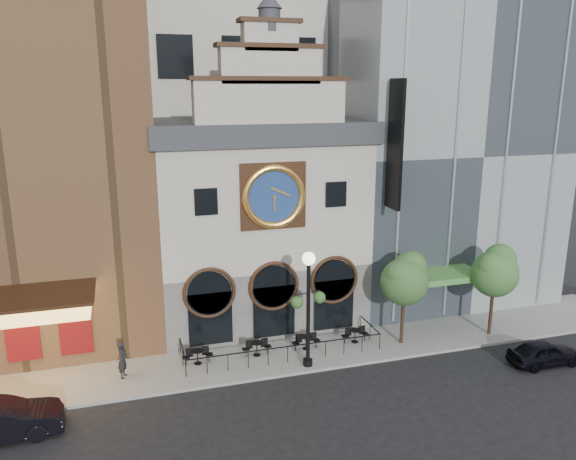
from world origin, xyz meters
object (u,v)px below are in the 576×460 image
(tree_left, at_px, (405,278))
(tree_right, at_px, (495,270))
(pedestrian, at_px, (123,360))
(bistro_2, at_px, (306,341))
(car_right, at_px, (544,353))
(lamppost, at_px, (308,297))
(bistro_1, at_px, (257,347))
(bistro_0, at_px, (198,356))
(bistro_3, at_px, (355,335))

(tree_left, relative_size, tree_right, 0.99)
(pedestrian, height_order, tree_right, tree_right)
(bistro_2, height_order, tree_right, tree_right)
(car_right, relative_size, lamppost, 0.63)
(car_right, bearing_deg, bistro_1, 72.10)
(bistro_2, bearing_deg, pedestrian, -178.21)
(bistro_0, relative_size, pedestrian, 0.83)
(bistro_0, height_order, pedestrian, pedestrian)
(bistro_3, bearing_deg, pedestrian, -178.53)
(bistro_0, distance_m, bistro_1, 3.19)
(bistro_2, bearing_deg, bistro_1, 178.88)
(bistro_2, relative_size, bistro_3, 1.00)
(bistro_1, height_order, lamppost, lamppost)
(bistro_2, bearing_deg, lamppost, -105.56)
(tree_left, bearing_deg, car_right, -34.94)
(tree_right, bearing_deg, pedestrian, 177.60)
(bistro_0, bearing_deg, bistro_3, 0.00)
(pedestrian, bearing_deg, car_right, -85.73)
(pedestrian, distance_m, tree_left, 15.45)
(car_right, distance_m, tree_right, 5.16)
(tree_right, bearing_deg, bistro_3, 171.60)
(car_right, distance_m, lamppost, 12.89)
(bistro_1, bearing_deg, pedestrian, -177.05)
(bistro_1, relative_size, car_right, 0.41)
(car_right, bearing_deg, bistro_0, 75.53)
(bistro_3, bearing_deg, bistro_1, 179.67)
(bistro_2, relative_size, pedestrian, 0.83)
(bistro_1, bearing_deg, tree_right, -5.07)
(lamppost, distance_m, tree_right, 11.49)
(bistro_0, relative_size, lamppost, 0.26)
(bistro_1, height_order, car_right, car_right)
(bistro_0, bearing_deg, lamppost, -18.32)
(bistro_1, xyz_separation_m, bistro_3, (5.71, -0.03, 0.00))
(lamppost, bearing_deg, tree_right, -10.52)
(bistro_1, height_order, pedestrian, pedestrian)
(car_right, distance_m, pedestrian, 21.75)
(bistro_3, xyz_separation_m, car_right, (8.61, -5.02, 0.05))
(bistro_0, bearing_deg, pedestrian, -175.04)
(bistro_1, height_order, bistro_3, same)
(bistro_3, relative_size, pedestrian, 0.83)
(bistro_1, relative_size, lamppost, 0.26)
(bistro_1, xyz_separation_m, tree_left, (8.25, -0.81, 3.40))
(tree_left, bearing_deg, lamppost, -170.18)
(bistro_2, distance_m, pedestrian, 9.71)
(bistro_3, relative_size, car_right, 0.41)
(bistro_0, bearing_deg, bistro_2, -0.21)
(car_right, bearing_deg, bistro_2, 68.13)
(bistro_2, xyz_separation_m, bistro_3, (2.93, 0.02, 0.00))
(lamppost, bearing_deg, bistro_0, 148.07)
(bistro_1, distance_m, pedestrian, 6.94)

